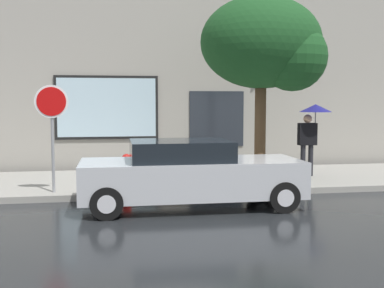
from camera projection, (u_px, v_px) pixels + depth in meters
ground_plane at (196, 207)px, 10.10m from camera, size 60.00×60.00×0.00m
sidewalk at (177, 181)px, 13.04m from camera, size 20.00×4.00×0.15m
building_facade at (166, 64)px, 15.19m from camera, size 20.00×0.67×7.00m
parked_car at (190, 174)px, 10.02m from camera, size 4.65×1.81×1.44m
fire_hydrant at (127, 170)px, 11.79m from camera, size 0.30×0.44×0.81m
pedestrian_with_umbrella at (312, 121)px, 13.32m from camera, size 0.95×0.92×2.04m
street_tree at (268, 46)px, 12.15m from camera, size 3.17×2.69×4.82m
stop_sign at (52, 117)px, 10.82m from camera, size 0.76×0.10×2.49m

